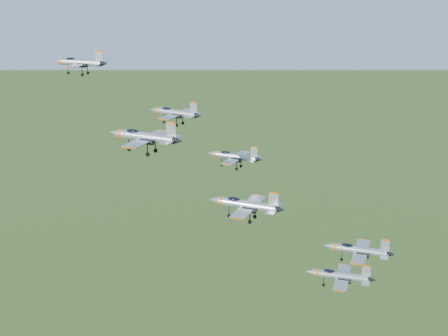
# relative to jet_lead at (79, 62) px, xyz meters

# --- Properties ---
(jet_lead) EXTENTS (13.18, 10.83, 3.53)m
(jet_lead) POSITION_rel_jet_lead_xyz_m (0.00, 0.00, 0.00)
(jet_lead) COLOR #9BA0A7
(jet_left_high) EXTENTS (11.77, 9.92, 3.17)m
(jet_left_high) POSITION_rel_jet_lead_xyz_m (25.56, -10.16, -7.08)
(jet_left_high) COLOR #9BA0A7
(jet_right_high) EXTENTS (13.14, 10.96, 3.51)m
(jet_right_high) POSITION_rel_jet_lead_xyz_m (29.90, -34.38, -5.22)
(jet_right_high) COLOR #9BA0A7
(jet_left_low) EXTENTS (11.30, 9.43, 3.02)m
(jet_left_low) POSITION_rel_jet_lead_xyz_m (37.77, -11.64, -14.34)
(jet_left_low) COLOR #9BA0A7
(jet_right_low) EXTENTS (13.28, 11.03, 3.55)m
(jet_right_low) POSITION_rel_jet_lead_xyz_m (44.23, -27.39, -17.38)
(jet_right_low) COLOR #9BA0A7
(jet_trail) EXTENTS (12.26, 10.06, 3.29)m
(jet_trail) POSITION_rel_jet_lead_xyz_m (59.44, -20.13, -31.68)
(jet_trail) COLOR #9BA0A7
(jet_extra) EXTENTS (13.27, 10.92, 3.55)m
(jet_extra) POSITION_rel_jet_lead_xyz_m (61.69, -10.82, -30.71)
(jet_extra) COLOR #9BA0A7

